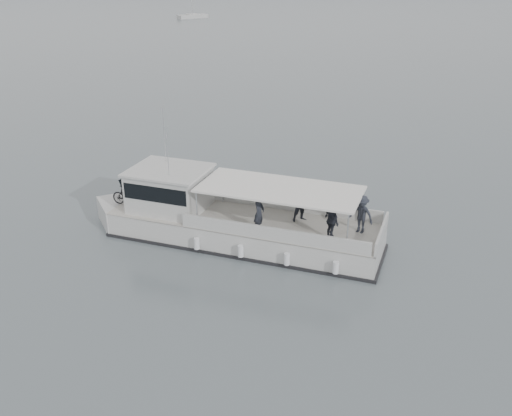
{
  "coord_description": "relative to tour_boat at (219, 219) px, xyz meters",
  "views": [
    {
      "loc": [
        -3.5,
        -21.16,
        11.44
      ],
      "look_at": [
        -2.77,
        1.01,
        1.6
      ],
      "focal_mm": 40.0,
      "sensor_mm": 36.0,
      "label": 1
    }
  ],
  "objects": [
    {
      "name": "ground",
      "position": [
        4.36,
        -1.44,
        -0.92
      ],
      "size": [
        1400.0,
        1400.0,
        0.0
      ],
      "primitive_type": "plane",
      "color": "#565F65",
      "rests_on": "ground"
    },
    {
      "name": "tour_boat",
      "position": [
        0.0,
        0.0,
        0.0
      ],
      "size": [
        13.09,
        7.44,
        5.63
      ],
      "rotation": [
        0.0,
        0.0,
        -0.38
      ],
      "color": "silver",
      "rests_on": "ground"
    }
  ]
}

